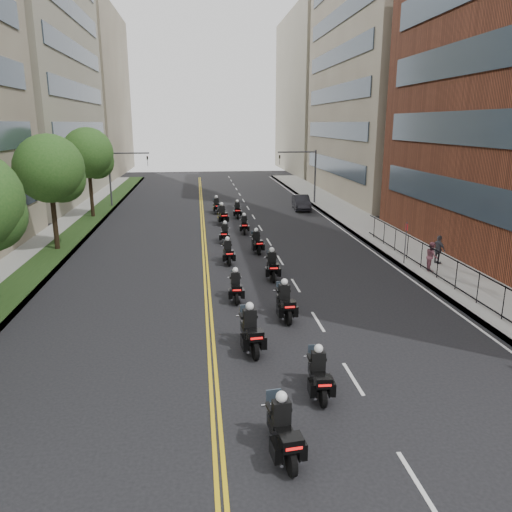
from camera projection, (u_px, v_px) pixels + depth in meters
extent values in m
plane|color=black|center=(284.00, 493.00, 11.55)|extent=(160.00, 160.00, 0.00)
cube|color=gray|center=(387.00, 238.00, 36.87)|extent=(4.00, 90.00, 0.15)
cube|color=gray|center=(50.00, 247.00, 34.17)|extent=(4.00, 90.00, 0.15)
cube|color=#1B3513|center=(62.00, 245.00, 34.24)|extent=(2.00, 90.00, 0.04)
cube|color=#333F4C|center=(475.00, 210.00, 28.53)|extent=(0.12, 25.80, 1.80)
cube|color=#333F4C|center=(483.00, 138.00, 27.49)|extent=(0.12, 25.80, 1.80)
cube|color=#333F4C|center=(492.00, 61.00, 26.46)|extent=(0.12, 25.80, 1.80)
cube|color=#7E715C|center=(402.00, 61.00, 56.15)|extent=(15.00, 28.00, 30.00)
cube|color=#333F4C|center=(332.00, 165.00, 58.27)|extent=(0.12, 24.08, 1.80)
cube|color=#333F4C|center=(334.00, 130.00, 57.24)|extent=(0.12, 24.08, 1.80)
cube|color=#333F4C|center=(335.00, 94.00, 56.21)|extent=(0.12, 24.08, 1.80)
cube|color=#333F4C|center=(337.00, 56.00, 55.18)|extent=(0.12, 24.08, 1.80)
cube|color=#333F4C|center=(338.00, 16.00, 54.14)|extent=(0.12, 24.08, 1.80)
cube|color=gray|center=(331.00, 95.00, 85.46)|extent=(15.00, 28.00, 26.00)
cube|color=#333F4C|center=(87.00, 168.00, 55.14)|extent=(0.12, 24.08, 1.80)
cube|color=#333F4C|center=(83.00, 131.00, 54.11)|extent=(0.12, 24.08, 1.80)
cube|color=#333F4C|center=(80.00, 92.00, 53.08)|extent=(0.12, 24.08, 1.80)
cube|color=#333F4C|center=(76.00, 52.00, 52.05)|extent=(0.12, 24.08, 1.80)
cube|color=#333F4C|center=(73.00, 10.00, 51.01)|extent=(0.12, 24.08, 1.80)
cube|color=#7E715C|center=(69.00, 93.00, 80.58)|extent=(16.00, 28.00, 26.00)
cube|color=black|center=(468.00, 267.00, 23.89)|extent=(0.05, 28.00, 0.05)
cube|color=black|center=(465.00, 293.00, 24.22)|extent=(0.05, 28.00, 0.05)
cylinder|color=black|center=(54.00, 213.00, 32.66)|extent=(0.32, 0.32, 5.11)
sphere|color=#24541C|center=(49.00, 168.00, 31.91)|extent=(4.40, 4.40, 4.40)
sphere|color=#24541C|center=(62.00, 179.00, 32.55)|extent=(3.08, 3.08, 3.08)
cylinder|color=black|center=(91.00, 188.00, 44.14)|extent=(0.32, 0.32, 5.39)
sphere|color=#24541C|center=(88.00, 153.00, 43.35)|extent=(4.40, 4.40, 4.40)
sphere|color=#24541C|center=(96.00, 161.00, 44.00)|extent=(3.08, 3.08, 3.08)
cylinder|color=#3F3F44|center=(315.00, 177.00, 52.31)|extent=(0.18, 0.18, 5.60)
cylinder|color=#3F3F44|center=(297.00, 152.00, 51.41)|extent=(4.00, 0.14, 0.14)
imported|color=black|center=(280.00, 160.00, 51.42)|extent=(0.16, 0.20, 1.00)
cylinder|color=#3F3F44|center=(110.00, 180.00, 49.95)|extent=(0.18, 0.18, 5.60)
cylinder|color=#3F3F44|center=(129.00, 153.00, 49.51)|extent=(4.00, 0.14, 0.14)
imported|color=black|center=(148.00, 161.00, 49.91)|extent=(0.16, 0.20, 1.00)
cylinder|color=black|center=(291.00, 462.00, 12.07)|extent=(0.23, 0.72, 0.71)
cylinder|color=black|center=(273.00, 423.00, 13.63)|extent=(0.23, 0.72, 0.71)
cube|color=black|center=(282.00, 431.00, 12.78)|extent=(0.60, 1.44, 0.42)
cube|color=silver|center=(281.00, 438.00, 12.89)|extent=(0.46, 0.61, 0.31)
cube|color=black|center=(291.00, 442.00, 11.93)|extent=(0.59, 0.50, 0.33)
cube|color=red|center=(294.00, 449.00, 11.73)|extent=(0.42, 0.08, 0.07)
cube|color=black|center=(281.00, 412.00, 12.69)|extent=(0.49, 0.34, 0.64)
sphere|color=white|center=(281.00, 397.00, 12.59)|extent=(0.30, 0.30, 0.30)
cylinder|color=black|center=(323.00, 397.00, 14.98)|extent=(0.16, 0.67, 0.67)
cylinder|color=black|center=(313.00, 372.00, 16.49)|extent=(0.16, 0.67, 0.67)
cube|color=black|center=(318.00, 376.00, 15.67)|extent=(0.46, 1.34, 0.39)
cube|color=silver|center=(318.00, 381.00, 15.77)|extent=(0.39, 0.55, 0.29)
cube|color=black|center=(324.00, 381.00, 14.85)|extent=(0.52, 0.43, 0.31)
cube|color=red|center=(325.00, 385.00, 14.66)|extent=(0.39, 0.04, 0.07)
cube|color=black|center=(318.00, 361.00, 15.59)|extent=(0.44, 0.29, 0.61)
sphere|color=white|center=(319.00, 349.00, 15.49)|extent=(0.28, 0.28, 0.28)
cylinder|color=black|center=(255.00, 350.00, 17.98)|extent=(0.23, 0.76, 0.75)
cylinder|color=black|center=(245.00, 331.00, 19.64)|extent=(0.23, 0.76, 0.75)
cube|color=black|center=(250.00, 332.00, 18.73)|extent=(0.62, 1.53, 0.44)
cube|color=silver|center=(250.00, 338.00, 18.85)|extent=(0.48, 0.65, 0.33)
cube|color=black|center=(255.00, 335.00, 17.83)|extent=(0.62, 0.52, 0.35)
cube|color=red|center=(257.00, 338.00, 17.62)|extent=(0.44, 0.08, 0.08)
cube|color=black|center=(250.00, 318.00, 18.64)|extent=(0.52, 0.36, 0.68)
sphere|color=white|center=(250.00, 306.00, 18.53)|extent=(0.32, 0.32, 0.32)
cylinder|color=black|center=(289.00, 317.00, 21.07)|extent=(0.18, 0.72, 0.72)
cylinder|color=black|center=(280.00, 303.00, 22.68)|extent=(0.18, 0.72, 0.72)
cube|color=black|center=(284.00, 303.00, 21.80)|extent=(0.51, 1.44, 0.42)
cube|color=silver|center=(284.00, 308.00, 21.91)|extent=(0.43, 0.60, 0.32)
cube|color=black|center=(289.00, 305.00, 20.93)|extent=(0.57, 0.47, 0.34)
cube|color=red|center=(290.00, 307.00, 20.72)|extent=(0.42, 0.05, 0.07)
cube|color=black|center=(284.00, 292.00, 21.71)|extent=(0.48, 0.32, 0.66)
sphere|color=white|center=(284.00, 282.00, 21.61)|extent=(0.31, 0.31, 0.31)
cylinder|color=black|center=(237.00, 298.00, 23.39)|extent=(0.14, 0.65, 0.65)
cylinder|color=black|center=(235.00, 288.00, 24.86)|extent=(0.14, 0.65, 0.65)
cube|color=black|center=(236.00, 288.00, 24.06)|extent=(0.42, 1.30, 0.38)
cube|color=silver|center=(236.00, 292.00, 24.16)|extent=(0.37, 0.53, 0.29)
cube|color=black|center=(237.00, 288.00, 23.26)|extent=(0.50, 0.41, 0.31)
cube|color=red|center=(237.00, 290.00, 23.08)|extent=(0.38, 0.03, 0.07)
cube|color=black|center=(235.00, 278.00, 23.98)|extent=(0.42, 0.27, 0.59)
sphere|color=white|center=(235.00, 270.00, 23.89)|extent=(0.28, 0.28, 0.28)
cylinder|color=black|center=(273.00, 276.00, 26.66)|extent=(0.17, 0.71, 0.70)
cylinder|color=black|center=(270.00, 268.00, 28.26)|extent=(0.17, 0.71, 0.70)
cube|color=black|center=(272.00, 267.00, 27.39)|extent=(0.49, 1.41, 0.41)
cube|color=silver|center=(272.00, 271.00, 27.50)|extent=(0.41, 0.58, 0.31)
cube|color=black|center=(274.00, 267.00, 26.53)|extent=(0.55, 0.46, 0.33)
cube|color=red|center=(274.00, 268.00, 26.32)|extent=(0.41, 0.05, 0.07)
cube|color=black|center=(272.00, 258.00, 27.30)|extent=(0.47, 0.31, 0.64)
sphere|color=white|center=(272.00, 250.00, 27.20)|extent=(0.30, 0.30, 0.30)
cylinder|color=black|center=(229.00, 261.00, 29.75)|extent=(0.17, 0.67, 0.66)
cylinder|color=black|center=(226.00, 254.00, 31.23)|extent=(0.17, 0.67, 0.66)
cube|color=black|center=(228.00, 253.00, 30.42)|extent=(0.48, 1.33, 0.39)
cube|color=silver|center=(228.00, 257.00, 30.52)|extent=(0.40, 0.55, 0.29)
cube|color=black|center=(229.00, 253.00, 29.62)|extent=(0.53, 0.43, 0.31)
cube|color=red|center=(230.00, 254.00, 29.43)|extent=(0.39, 0.05, 0.07)
cube|color=black|center=(228.00, 245.00, 30.34)|extent=(0.44, 0.29, 0.60)
sphere|color=white|center=(227.00, 239.00, 30.25)|extent=(0.28, 0.28, 0.28)
cylinder|color=black|center=(259.00, 250.00, 32.23)|extent=(0.20, 0.67, 0.66)
cylinder|color=black|center=(254.00, 245.00, 33.71)|extent=(0.20, 0.67, 0.66)
cube|color=black|center=(256.00, 243.00, 32.90)|extent=(0.54, 1.35, 0.39)
cube|color=silver|center=(256.00, 246.00, 33.00)|extent=(0.42, 0.57, 0.29)
cube|color=black|center=(259.00, 243.00, 32.10)|extent=(0.54, 0.46, 0.31)
cube|color=red|center=(260.00, 244.00, 31.91)|extent=(0.39, 0.07, 0.07)
cube|color=black|center=(256.00, 236.00, 32.82)|extent=(0.45, 0.31, 0.60)
sphere|color=white|center=(256.00, 230.00, 32.72)|extent=(0.28, 0.28, 0.28)
cylinder|color=black|center=(224.00, 240.00, 35.12)|extent=(0.20, 0.64, 0.63)
cylinder|color=black|center=(226.00, 235.00, 36.54)|extent=(0.20, 0.64, 0.63)
cube|color=black|center=(225.00, 234.00, 35.77)|extent=(0.53, 1.28, 0.37)
cube|color=silver|center=(225.00, 237.00, 35.87)|extent=(0.41, 0.54, 0.28)
cube|color=black|center=(224.00, 233.00, 35.00)|extent=(0.52, 0.44, 0.29)
cube|color=red|center=(224.00, 234.00, 34.82)|extent=(0.37, 0.07, 0.06)
cube|color=black|center=(225.00, 228.00, 35.69)|extent=(0.43, 0.30, 0.57)
sphere|color=white|center=(225.00, 222.00, 35.60)|extent=(0.27, 0.27, 0.27)
cylinder|color=black|center=(245.00, 231.00, 38.04)|extent=(0.17, 0.65, 0.64)
cylinder|color=black|center=(244.00, 227.00, 39.49)|extent=(0.17, 0.65, 0.64)
cube|color=black|center=(244.00, 226.00, 38.69)|extent=(0.46, 1.29, 0.38)
cube|color=silver|center=(244.00, 228.00, 38.80)|extent=(0.39, 0.54, 0.28)
cube|color=black|center=(245.00, 225.00, 37.91)|extent=(0.51, 0.42, 0.30)
cube|color=red|center=(245.00, 225.00, 37.73)|extent=(0.38, 0.05, 0.07)
cube|color=black|center=(244.00, 220.00, 38.62)|extent=(0.43, 0.29, 0.58)
sphere|color=white|center=(244.00, 215.00, 38.53)|extent=(0.27, 0.27, 0.27)
cylinder|color=black|center=(224.00, 222.00, 41.31)|extent=(0.25, 0.77, 0.75)
cylinder|color=black|center=(220.00, 218.00, 42.97)|extent=(0.25, 0.77, 0.75)
cube|color=black|center=(222.00, 216.00, 42.06)|extent=(0.66, 1.54, 0.44)
cube|color=silver|center=(222.00, 219.00, 42.18)|extent=(0.50, 0.66, 0.33)
cube|color=black|center=(224.00, 215.00, 41.16)|extent=(0.63, 0.54, 0.35)
cube|color=red|center=(224.00, 216.00, 40.95)|extent=(0.44, 0.09, 0.08)
cube|color=black|center=(222.00, 210.00, 41.97)|extent=(0.52, 0.37, 0.69)
sphere|color=white|center=(222.00, 204.00, 41.86)|extent=(0.32, 0.32, 0.32)
cylinder|color=black|center=(238.00, 216.00, 44.33)|extent=(0.16, 0.67, 0.66)
cylinder|color=black|center=(237.00, 213.00, 45.82)|extent=(0.16, 0.67, 0.66)
cube|color=black|center=(237.00, 211.00, 45.00)|extent=(0.46, 1.33, 0.39)
cube|color=silver|center=(237.00, 213.00, 45.11)|extent=(0.39, 0.55, 0.29)
cube|color=black|center=(238.00, 210.00, 44.20)|extent=(0.52, 0.43, 0.31)
cube|color=red|center=(238.00, 211.00, 44.00)|extent=(0.39, 0.04, 0.07)
cube|color=black|center=(237.00, 206.00, 44.93)|extent=(0.44, 0.29, 0.60)
sphere|color=white|center=(237.00, 201.00, 44.83)|extent=(0.28, 0.28, 0.28)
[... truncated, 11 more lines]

